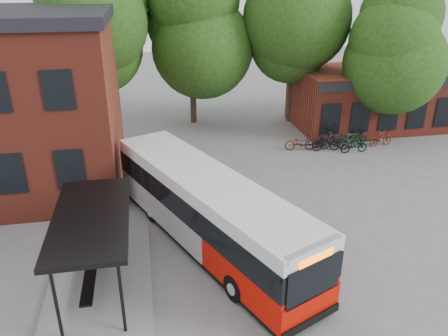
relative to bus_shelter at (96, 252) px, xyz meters
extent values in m
plane|color=slate|center=(4.50, 1.00, -1.45)|extent=(100.00, 100.00, 0.00)
imported|color=#50120D|center=(11.23, 11.11, -0.96)|extent=(1.94, 0.90, 0.98)
imported|color=black|center=(12.78, 10.68, -0.89)|extent=(1.87, 0.57, 1.11)
imported|color=black|center=(12.95, 11.48, -0.96)|extent=(1.99, 1.19, 0.99)
imported|color=black|center=(13.32, 10.81, -0.89)|extent=(1.93, 1.00, 1.12)
imported|color=black|center=(14.32, 10.11, -1.01)|extent=(1.69, 0.60, 0.89)
imported|color=#0A3E21|center=(14.44, 10.90, -0.90)|extent=(1.87, 0.79, 1.09)
imported|color=black|center=(15.22, 11.77, -1.01)|extent=(1.70, 0.68, 0.88)
imported|color=#5B2113|center=(16.51, 10.87, -0.94)|extent=(1.76, 0.79, 1.02)
camera|label=1|loc=(1.95, -12.76, 8.46)|focal=35.00mm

